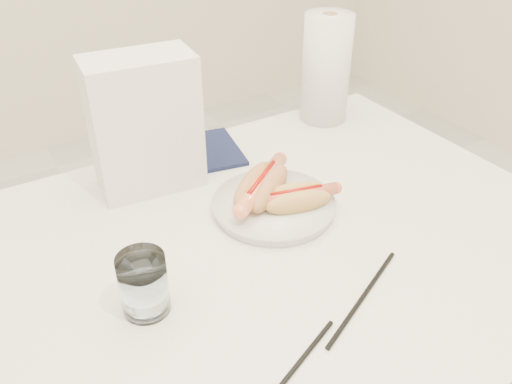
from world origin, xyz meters
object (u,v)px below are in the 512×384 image
plate (274,207)px  napkin_box (145,124)px  water_glass (144,284)px  paper_towel_roll (326,69)px  table (237,278)px  hotdog_left (262,187)px  hotdog_right (296,198)px

plate → napkin_box: (-0.15, 0.20, 0.12)m
water_glass → paper_towel_roll: bearing=31.7°
table → water_glass: size_ratio=12.58×
paper_towel_roll → napkin_box: bearing=-172.7°
plate → paper_towel_roll: 0.42m
hotdog_left → water_glass: bearing=169.6°
plate → hotdog_right: size_ratio=1.40×
hotdog_left → table: bearing=-175.1°
hotdog_left → napkin_box: (-0.14, 0.18, 0.09)m
plate → napkin_box: bearing=127.2°
plate → water_glass: 0.31m
hotdog_left → hotdog_right: 0.07m
water_glass → paper_towel_roll: (0.60, 0.37, 0.08)m
hotdog_right → napkin_box: (-0.18, 0.24, 0.09)m
plate → water_glass: water_glass is taller
hotdog_left → water_glass: 0.31m
napkin_box → paper_towel_roll: size_ratio=1.03×
table → paper_towel_roll: 0.57m
table → napkin_box: napkin_box is taller
hotdog_right → plate: bearing=141.5°
plate → hotdog_left: (-0.01, 0.02, 0.03)m
water_glass → hotdog_left: bearing=25.5°
table → paper_towel_roll: bearing=37.5°
hotdog_left → napkin_box: size_ratio=0.65×
hotdog_left → napkin_box: napkin_box is taller
hotdog_right → paper_towel_roll: bearing=59.8°
table → plate: plate is taller
hotdog_right → water_glass: water_glass is taller
hotdog_left → paper_towel_roll: paper_towel_roll is taller
table → hotdog_right: 0.17m
water_glass → plate: bearing=20.5°
water_glass → paper_towel_roll: paper_towel_roll is taller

